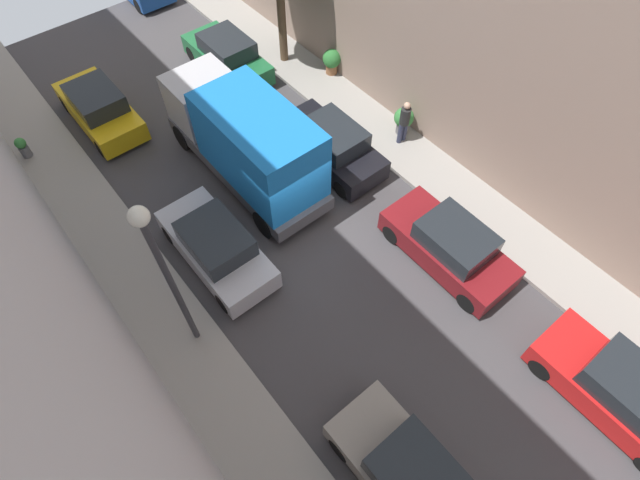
# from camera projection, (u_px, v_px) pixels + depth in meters

# --- Properties ---
(ground) EXTENTS (32.00, 32.00, 0.00)m
(ground) POSITION_uv_depth(u_px,v_px,m) (302.00, 229.00, 16.10)
(ground) COLOR #423F42
(sidewalk_left) EXTENTS (2.00, 44.00, 0.15)m
(sidewalk_left) POSITION_uv_depth(u_px,v_px,m) (165.00, 317.00, 14.23)
(sidewalk_left) COLOR gray
(sidewalk_left) RESTS_ON ground
(sidewalk_right) EXTENTS (2.00, 44.00, 0.15)m
(sidewalk_right) POSITION_uv_depth(u_px,v_px,m) (412.00, 156.00, 17.85)
(sidewalk_right) COLOR gray
(sidewalk_right) RESTS_ON ground
(parked_car_left_1) EXTENTS (1.78, 4.20, 1.57)m
(parked_car_left_1) POSITION_uv_depth(u_px,v_px,m) (413.00, 479.00, 11.22)
(parked_car_left_1) COLOR gray
(parked_car_left_1) RESTS_ON ground
(parked_car_left_2) EXTENTS (1.78, 4.20, 1.57)m
(parked_car_left_2) POSITION_uv_depth(u_px,v_px,m) (217.00, 247.00, 14.83)
(parked_car_left_2) COLOR silver
(parked_car_left_2) RESTS_ON ground
(parked_car_left_3) EXTENTS (1.78, 4.20, 1.57)m
(parked_car_left_3) POSITION_uv_depth(u_px,v_px,m) (99.00, 108.00, 18.35)
(parked_car_left_3) COLOR gold
(parked_car_left_3) RESTS_ON ground
(parked_car_right_0) EXTENTS (1.78, 4.20, 1.57)m
(parked_car_right_0) POSITION_uv_depth(u_px,v_px,m) (619.00, 391.00, 12.36)
(parked_car_right_0) COLOR red
(parked_car_right_0) RESTS_ON ground
(parked_car_right_1) EXTENTS (1.78, 4.20, 1.57)m
(parked_car_right_1) POSITION_uv_depth(u_px,v_px,m) (449.00, 246.00, 14.85)
(parked_car_right_1) COLOR maroon
(parked_car_right_1) RESTS_ON ground
(parked_car_right_2) EXTENTS (1.78, 4.20, 1.57)m
(parked_car_right_2) POSITION_uv_depth(u_px,v_px,m) (331.00, 145.00, 17.27)
(parked_car_right_2) COLOR black
(parked_car_right_2) RESTS_ON ground
(parked_car_right_3) EXTENTS (1.78, 4.20, 1.57)m
(parked_car_right_3) POSITION_uv_depth(u_px,v_px,m) (227.00, 56.00, 20.16)
(parked_car_right_3) COLOR #1E6638
(parked_car_right_3) RESTS_ON ground
(delivery_truck) EXTENTS (2.26, 6.60, 3.38)m
(delivery_truck) POSITION_uv_depth(u_px,v_px,m) (246.00, 140.00, 15.88)
(delivery_truck) COLOR #4C4C51
(delivery_truck) RESTS_ON ground
(pedestrian) EXTENTS (0.40, 0.36, 1.72)m
(pedestrian) POSITION_uv_depth(u_px,v_px,m) (404.00, 121.00, 17.44)
(pedestrian) COLOR #2D334C
(pedestrian) RESTS_ON sidewalk_right
(potted_plant_0) EXTENTS (0.72, 0.72, 1.05)m
(potted_plant_0) POSITION_uv_depth(u_px,v_px,m) (404.00, 119.00, 17.96)
(potted_plant_0) COLOR slate
(potted_plant_0) RESTS_ON sidewalk_right
(potted_plant_1) EXTENTS (0.38, 0.38, 0.79)m
(potted_plant_1) POSITION_uv_depth(u_px,v_px,m) (23.00, 147.00, 17.42)
(potted_plant_1) COLOR slate
(potted_plant_1) RESTS_ON sidewalk_left
(potted_plant_3) EXTENTS (0.74, 0.74, 1.03)m
(potted_plant_3) POSITION_uv_depth(u_px,v_px,m) (332.00, 60.00, 19.98)
(potted_plant_3) COLOR brown
(potted_plant_3) RESTS_ON sidewalk_right
(lamp_post) EXTENTS (0.44, 0.44, 5.64)m
(lamp_post) POSITION_uv_depth(u_px,v_px,m) (162.00, 265.00, 10.78)
(lamp_post) COLOR #333338
(lamp_post) RESTS_ON sidewalk_left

